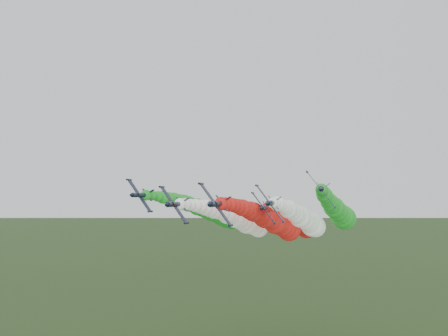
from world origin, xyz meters
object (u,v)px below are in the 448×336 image
at_px(jet_lead, 274,222).
at_px(jet_inner_left, 240,220).
at_px(jet_inner_right, 304,220).
at_px(jet_outer_right, 338,211).
at_px(jet_outer_left, 212,213).
at_px(jet_trail, 297,222).

bearing_deg(jet_lead, jet_inner_left, 140.89).
relative_size(jet_inner_right, jet_outer_right, 1.00).
bearing_deg(jet_outer_right, jet_inner_right, -159.51).
bearing_deg(jet_inner_left, jet_inner_right, 14.98).
height_order(jet_inner_right, jet_outer_right, jet_outer_right).
height_order(jet_outer_left, jet_trail, jet_outer_left).
bearing_deg(jet_lead, jet_outer_left, 142.03).
distance_m(jet_inner_left, jet_inner_right, 18.09).
xyz_separation_m(jet_lead, jet_inner_right, (7.10, 13.11, -0.06)).
bearing_deg(jet_inner_right, jet_outer_right, 20.49).
height_order(jet_inner_right, jet_trail, jet_inner_right).
bearing_deg(jet_trail, jet_lead, -97.73).
bearing_deg(jet_outer_right, jet_inner_left, -163.09).
distance_m(jet_lead, jet_outer_right, 23.31).
height_order(jet_outer_left, jet_outer_right, jet_outer_right).
height_order(jet_lead, jet_trail, jet_lead).
distance_m(jet_inner_right, jet_outer_left, 28.15).
relative_size(jet_inner_left, jet_trail, 0.99).
distance_m(jet_inner_right, jet_trail, 16.77).
relative_size(jet_lead, jet_inner_left, 1.00).
distance_m(jet_inner_left, jet_outer_left, 13.17).
relative_size(jet_lead, jet_trail, 0.99).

